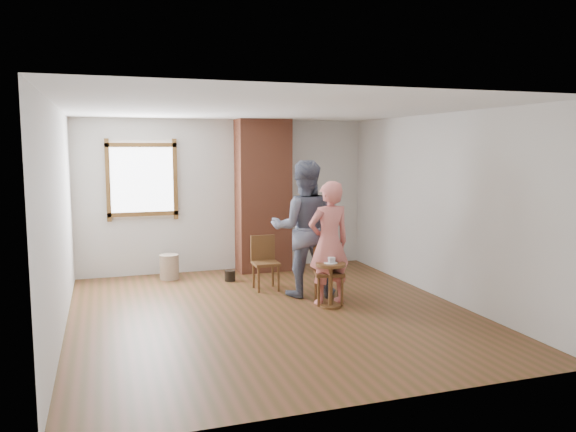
# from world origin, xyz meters

# --- Properties ---
(ground) EXTENTS (5.50, 5.50, 0.00)m
(ground) POSITION_xyz_m (0.00, 0.00, 0.00)
(ground) COLOR brown
(ground) RESTS_ON ground
(room_shell) EXTENTS (5.04, 5.52, 2.62)m
(room_shell) POSITION_xyz_m (-0.06, 0.61, 1.81)
(room_shell) COLOR silver
(room_shell) RESTS_ON ground
(brick_chimney) EXTENTS (0.90, 0.50, 2.60)m
(brick_chimney) POSITION_xyz_m (0.60, 2.50, 1.30)
(brick_chimney) COLOR #A25439
(brick_chimney) RESTS_ON ground
(stoneware_crock) EXTENTS (0.35, 0.35, 0.40)m
(stoneware_crock) POSITION_xyz_m (-1.04, 2.33, 0.20)
(stoneware_crock) COLOR tan
(stoneware_crock) RESTS_ON ground
(dark_pot) EXTENTS (0.18, 0.18, 0.17)m
(dark_pot) POSITION_xyz_m (-0.13, 1.87, 0.09)
(dark_pot) COLOR black
(dark_pot) RESTS_ON ground
(dining_chair_left) EXTENTS (0.38, 0.38, 0.80)m
(dining_chair_left) POSITION_xyz_m (0.26, 1.23, 0.45)
(dining_chair_left) COLOR brown
(dining_chair_left) RESTS_ON ground
(dining_chair_right) EXTENTS (0.48, 0.48, 0.84)m
(dining_chair_right) POSITION_xyz_m (0.89, 0.26, 0.47)
(dining_chair_right) COLOR brown
(dining_chair_right) RESTS_ON ground
(side_table) EXTENTS (0.40, 0.40, 0.60)m
(side_table) POSITION_xyz_m (0.82, -0.01, 0.40)
(side_table) COLOR brown
(side_table) RESTS_ON ground
(cake_plate) EXTENTS (0.18, 0.18, 0.01)m
(cake_plate) POSITION_xyz_m (0.82, -0.01, 0.60)
(cake_plate) COLOR white
(cake_plate) RESTS_ON side_table
(cake_slice) EXTENTS (0.08, 0.07, 0.06)m
(cake_slice) POSITION_xyz_m (0.83, -0.01, 0.64)
(cake_slice) COLOR silver
(cake_slice) RESTS_ON cake_plate
(man) EXTENTS (1.10, 0.96, 1.95)m
(man) POSITION_xyz_m (0.69, 0.70, 0.97)
(man) COLOR #121734
(man) RESTS_ON ground
(person_pink) EXTENTS (0.65, 0.47, 1.68)m
(person_pink) POSITION_xyz_m (0.87, 0.18, 0.84)
(person_pink) COLOR #E37871
(person_pink) RESTS_ON ground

